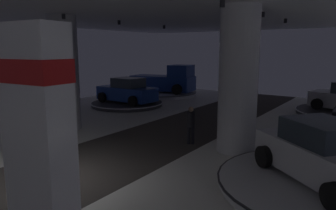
{
  "coord_description": "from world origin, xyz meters",
  "views": [
    {
      "loc": [
        8.12,
        -5.19,
        3.93
      ],
      "look_at": [
        0.06,
        6.49,
        1.4
      ],
      "focal_mm": 33.88,
      "sensor_mm": 36.0,
      "label": 1
    }
  ],
  "objects": [
    {
      "name": "display_car_far_left",
      "position": [
        -6.57,
        11.11,
        1.02
      ],
      "size": [
        4.27,
        2.28,
        1.71
      ],
      "color": "navy",
      "rests_on": "display_platform_far_left"
    },
    {
      "name": "display_platform_far_left",
      "position": [
        -6.6,
        11.11,
        0.14
      ],
      "size": [
        4.99,
        4.99,
        0.26
      ],
      "color": "#333338",
      "rests_on": "ground"
    },
    {
      "name": "display_platform_mid_right",
      "position": [
        6.94,
        4.18,
        0.14
      ],
      "size": [
        5.88,
        5.88,
        0.25
      ],
      "color": "#B7B7BC",
      "rests_on": "ground"
    },
    {
      "name": "visitor_walking_far",
      "position": [
        1.66,
        5.83,
        0.91
      ],
      "size": [
        0.32,
        0.32,
        1.59
      ],
      "color": "black",
      "rests_on": "ground"
    },
    {
      "name": "display_car_mid_right",
      "position": [
        6.91,
        4.2,
        1.02
      ],
      "size": [
        4.39,
        4.06,
        1.71
      ],
      "color": "silver",
      "rests_on": "display_platform_mid_right"
    },
    {
      "name": "pickup_truck_deep_left",
      "position": [
        -7.22,
        16.74,
        1.24
      ],
      "size": [
        5.57,
        3.34,
        2.3
      ],
      "color": "navy",
      "rests_on": "display_platform_deep_left"
    },
    {
      "name": "column_left",
      "position": [
        -4.72,
        4.58,
        2.75
      ],
      "size": [
        1.38,
        1.38,
        5.5
      ],
      "color": "#ADADB2",
      "rests_on": "ground"
    },
    {
      "name": "display_platform_deep_left",
      "position": [
        -7.54,
        16.69,
        0.17
      ],
      "size": [
        5.75,
        5.75,
        0.31
      ],
      "color": "silver",
      "rests_on": "ground"
    },
    {
      "name": "brand_sign_pylon",
      "position": [
        3.71,
        -2.38,
        2.22
      ],
      "size": [
        1.32,
        0.75,
        4.31
      ],
      "color": "slate",
      "rests_on": "ground"
    },
    {
      "name": "column_right",
      "position": [
        3.55,
        6.08,
        2.75
      ],
      "size": [
        1.47,
        1.47,
        5.5
      ],
      "color": "silver",
      "rests_on": "ground"
    },
    {
      "name": "visitor_walking_near",
      "position": [
        -0.26,
        -0.25,
        0.91
      ],
      "size": [
        0.32,
        0.32,
        1.59
      ],
      "color": "black",
      "rests_on": "ground"
    },
    {
      "name": "ground",
      "position": [
        0.0,
        0.0,
        -0.02
      ],
      "size": [
        24.0,
        44.0,
        0.06
      ],
      "color": "silver"
    }
  ]
}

